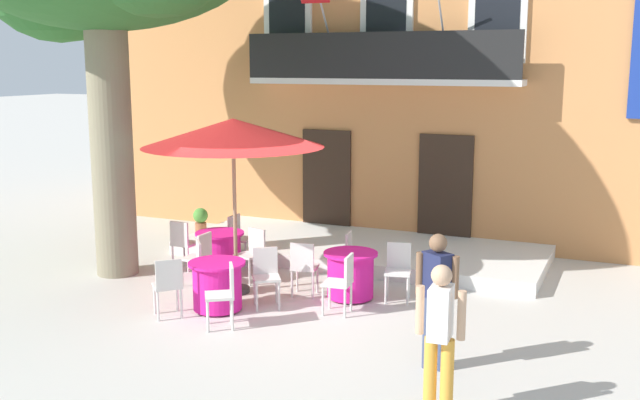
{
  "coord_description": "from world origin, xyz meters",
  "views": [
    {
      "loc": [
        4.92,
        -9.48,
        3.72
      ],
      "look_at": [
        -0.26,
        2.38,
        1.3
      ],
      "focal_mm": 41.46,
      "sensor_mm": 36.0,
      "label": 1
    }
  ],
  "objects_px": {
    "cafe_table_near_tree": "(217,285)",
    "pedestrian_near_entrance": "(437,293)",
    "cafe_chair_front_3": "(342,280)",
    "cafe_umbrella": "(233,133)",
    "ground_planter_left": "(201,220)",
    "pedestrian_mid_plaza": "(440,333)",
    "cafe_chair_front_0": "(398,267)",
    "cafe_chair_middle_0": "(183,241)",
    "cafe_chair_middle_1": "(200,255)",
    "cafe_chair_middle_2": "(253,251)",
    "cafe_chair_near_tree_2": "(266,273)",
    "cafe_chair_front_1": "(355,254)",
    "cafe_table_front": "(350,275)",
    "cafe_table_middle": "(220,252)",
    "cafe_chair_near_tree_3": "(206,264)",
    "cafe_chair_near_tree_1": "(225,291)",
    "cafe_chair_front_2": "(304,265)",
    "cafe_chair_near_tree_0": "(168,283)",
    "cafe_chair_middle_3": "(239,236)"
  },
  "relations": [
    {
      "from": "cafe_table_near_tree",
      "to": "cafe_table_middle",
      "type": "height_order",
      "value": "same"
    },
    {
      "from": "cafe_chair_middle_2",
      "to": "cafe_chair_front_1",
      "type": "height_order",
      "value": "same"
    },
    {
      "from": "cafe_chair_front_0",
      "to": "cafe_umbrella",
      "type": "relative_size",
      "value": 0.31
    },
    {
      "from": "cafe_chair_middle_0",
      "to": "cafe_chair_middle_2",
      "type": "xyz_separation_m",
      "value": [
        1.49,
        -0.11,
        0.0
      ]
    },
    {
      "from": "cafe_chair_front_3",
      "to": "cafe_umbrella",
      "type": "height_order",
      "value": "cafe_umbrella"
    },
    {
      "from": "cafe_chair_middle_1",
      "to": "cafe_chair_front_2",
      "type": "bearing_deg",
      "value": 4.77
    },
    {
      "from": "ground_planter_left",
      "to": "pedestrian_mid_plaza",
      "type": "height_order",
      "value": "pedestrian_mid_plaza"
    },
    {
      "from": "cafe_chair_near_tree_0",
      "to": "cafe_chair_middle_0",
      "type": "bearing_deg",
      "value": 119.15
    },
    {
      "from": "cafe_table_front",
      "to": "cafe_chair_front_3",
      "type": "height_order",
      "value": "cafe_chair_front_3"
    },
    {
      "from": "cafe_table_near_tree",
      "to": "cafe_chair_front_2",
      "type": "relative_size",
      "value": 0.95
    },
    {
      "from": "cafe_chair_near_tree_0",
      "to": "cafe_chair_near_tree_1",
      "type": "distance_m",
      "value": 0.96
    },
    {
      "from": "cafe_chair_near_tree_2",
      "to": "cafe_chair_middle_2",
      "type": "bearing_deg",
      "value": 127.28
    },
    {
      "from": "cafe_table_middle",
      "to": "cafe_chair_front_3",
      "type": "height_order",
      "value": "cafe_chair_front_3"
    },
    {
      "from": "cafe_table_near_tree",
      "to": "pedestrian_near_entrance",
      "type": "bearing_deg",
      "value": -12.73
    },
    {
      "from": "cafe_table_front",
      "to": "pedestrian_near_entrance",
      "type": "xyz_separation_m",
      "value": [
        1.95,
        -2.16,
        0.57
      ]
    },
    {
      "from": "cafe_chair_near_tree_2",
      "to": "ground_planter_left",
      "type": "distance_m",
      "value": 5.12
    },
    {
      "from": "cafe_chair_near_tree_1",
      "to": "cafe_chair_near_tree_2",
      "type": "relative_size",
      "value": 1.0
    },
    {
      "from": "cafe_chair_front_3",
      "to": "cafe_umbrella",
      "type": "xyz_separation_m",
      "value": [
        -1.99,
        0.29,
        2.08
      ]
    },
    {
      "from": "cafe_chair_front_2",
      "to": "ground_planter_left",
      "type": "xyz_separation_m",
      "value": [
        -3.89,
        3.04,
        -0.19
      ]
    },
    {
      "from": "cafe_chair_near_tree_3",
      "to": "cafe_table_front",
      "type": "height_order",
      "value": "cafe_chair_near_tree_3"
    },
    {
      "from": "cafe_chair_middle_0",
      "to": "pedestrian_near_entrance",
      "type": "relative_size",
      "value": 0.53
    },
    {
      "from": "cafe_table_near_tree",
      "to": "pedestrian_near_entrance",
      "type": "height_order",
      "value": "pedestrian_near_entrance"
    },
    {
      "from": "cafe_chair_middle_0",
      "to": "cafe_chair_middle_1",
      "type": "bearing_deg",
      "value": -41.32
    },
    {
      "from": "cafe_table_near_tree",
      "to": "cafe_chair_near_tree_1",
      "type": "bearing_deg",
      "value": -50.57
    },
    {
      "from": "cafe_chair_front_3",
      "to": "ground_planter_left",
      "type": "xyz_separation_m",
      "value": [
        -4.76,
        3.56,
        -0.19
      ]
    },
    {
      "from": "cafe_chair_front_2",
      "to": "cafe_table_middle",
      "type": "bearing_deg",
      "value": 162.68
    },
    {
      "from": "cafe_chair_front_1",
      "to": "ground_planter_left",
      "type": "distance_m",
      "value": 4.88
    },
    {
      "from": "pedestrian_near_entrance",
      "to": "cafe_table_front",
      "type": "bearing_deg",
      "value": 132.16
    },
    {
      "from": "cafe_chair_near_tree_2",
      "to": "cafe_chair_middle_2",
      "type": "height_order",
      "value": "same"
    },
    {
      "from": "cafe_chair_middle_0",
      "to": "cafe_chair_near_tree_2",
      "type": "bearing_deg",
      "value": -27.42
    },
    {
      "from": "cafe_table_near_tree",
      "to": "cafe_chair_front_0",
      "type": "distance_m",
      "value": 2.84
    },
    {
      "from": "cafe_table_front",
      "to": "cafe_umbrella",
      "type": "distance_m",
      "value": 2.91
    },
    {
      "from": "cafe_table_near_tree",
      "to": "cafe_chair_front_1",
      "type": "bearing_deg",
      "value": 55.24
    },
    {
      "from": "cafe_chair_middle_1",
      "to": "cafe_chair_middle_2",
      "type": "xyz_separation_m",
      "value": [
        0.68,
        0.61,
        0.0
      ]
    },
    {
      "from": "cafe_table_front",
      "to": "cafe_chair_near_tree_3",
      "type": "bearing_deg",
      "value": -159.47
    },
    {
      "from": "cafe_table_near_tree",
      "to": "ground_planter_left",
      "type": "height_order",
      "value": "cafe_table_near_tree"
    },
    {
      "from": "cafe_table_near_tree",
      "to": "cafe_chair_front_0",
      "type": "relative_size",
      "value": 0.95
    },
    {
      "from": "cafe_table_middle",
      "to": "cafe_chair_front_1",
      "type": "xyz_separation_m",
      "value": [
        2.43,
        0.35,
        0.14
      ]
    },
    {
      "from": "cafe_chair_middle_1",
      "to": "ground_planter_left",
      "type": "relative_size",
      "value": 1.52
    },
    {
      "from": "cafe_table_middle",
      "to": "ground_planter_left",
      "type": "height_order",
      "value": "cafe_table_middle"
    },
    {
      "from": "cafe_chair_near_tree_3",
      "to": "cafe_umbrella",
      "type": "distance_m",
      "value": 2.14
    },
    {
      "from": "cafe_chair_middle_0",
      "to": "cafe_chair_middle_2",
      "type": "distance_m",
      "value": 1.5
    },
    {
      "from": "cafe_chair_middle_3",
      "to": "cafe_chair_front_2",
      "type": "height_order",
      "value": "same"
    },
    {
      "from": "cafe_chair_near_tree_0",
      "to": "cafe_chair_middle_3",
      "type": "height_order",
      "value": "same"
    },
    {
      "from": "cafe_umbrella",
      "to": "ground_planter_left",
      "type": "relative_size",
      "value": 4.86
    },
    {
      "from": "cafe_table_near_tree",
      "to": "cafe_chair_middle_1",
      "type": "bearing_deg",
      "value": 133.85
    },
    {
      "from": "cafe_chair_front_2",
      "to": "pedestrian_near_entrance",
      "type": "distance_m",
      "value": 3.33
    },
    {
      "from": "cafe_chair_near_tree_2",
      "to": "cafe_chair_front_1",
      "type": "xyz_separation_m",
      "value": [
        0.85,
        1.59,
        0.0
      ]
    },
    {
      "from": "cafe_chair_middle_2",
      "to": "ground_planter_left",
      "type": "distance_m",
      "value": 3.75
    },
    {
      "from": "cafe_table_middle",
      "to": "pedestrian_mid_plaza",
      "type": "bearing_deg",
      "value": -37.33
    }
  ]
}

